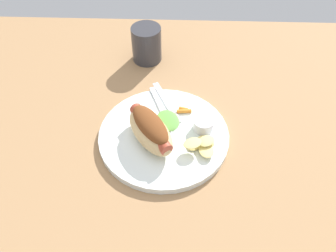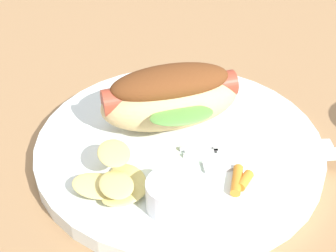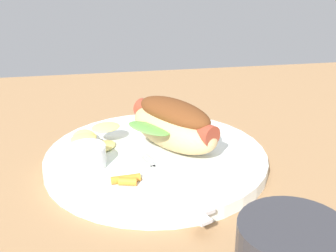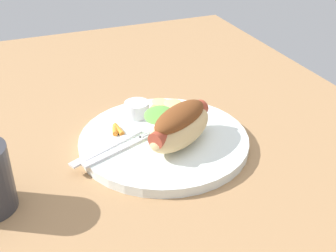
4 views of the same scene
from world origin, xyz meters
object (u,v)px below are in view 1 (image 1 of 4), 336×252
object	(u,v)px
plate	(164,136)
knife	(166,102)
hot_dog	(151,129)
sauce_ramekin	(203,124)
drinking_cup	(147,44)
fork	(161,107)
chips_pile	(201,144)
carrot_garnish	(184,110)

from	to	relation	value
plate	knife	bearing A→B (deg)	88.66
hot_dog	sauce_ramekin	distance (cm)	11.78
hot_dog	drinking_cup	world-z (taller)	drinking_cup
sauce_ramekin	knife	distance (cm)	11.45
plate	fork	distance (cm)	7.89
knife	drinking_cup	world-z (taller)	drinking_cup
fork	drinking_cup	size ratio (longest dim) A/B	1.49
sauce_ramekin	chips_pile	bearing A→B (deg)	-96.71
hot_dog	chips_pile	world-z (taller)	hot_dog
hot_dog	sauce_ramekin	xyz separation A→B (cm)	(11.08, 3.46, -2.02)
drinking_cup	knife	bearing A→B (deg)	-72.20
hot_dog	carrot_garnish	world-z (taller)	hot_dog
drinking_cup	sauce_ramekin	bearing A→B (deg)	-61.57
carrot_garnish	fork	bearing A→B (deg)	168.97
knife	chips_pile	xyz separation A→B (cm)	(7.66, -13.14, 0.93)
hot_dog	drinking_cup	size ratio (longest dim) A/B	1.61
plate	fork	bearing A→B (deg)	97.25
knife	hot_dog	bearing A→B (deg)	-39.23
fork	carrot_garnish	bearing A→B (deg)	57.51
fork	drinking_cup	distance (cm)	21.02
sauce_ramekin	knife	size ratio (longest dim) A/B	0.31
hot_dog	chips_pile	bearing A→B (deg)	46.81
sauce_ramekin	chips_pile	size ratio (longest dim) A/B	0.57
sauce_ramekin	carrot_garnish	bearing A→B (deg)	130.64
plate	knife	xyz separation A→B (cm)	(0.22, 9.60, 0.98)
hot_dog	drinking_cup	xyz separation A→B (cm)	(-3.13, 29.70, -0.20)
plate	knife	world-z (taller)	knife
chips_pile	drinking_cup	bearing A→B (deg)	113.28
plate	sauce_ramekin	distance (cm)	8.96
plate	sauce_ramekin	xyz separation A→B (cm)	(8.51, 1.79, 2.12)
drinking_cup	chips_pile	bearing A→B (deg)	-66.72
knife	drinking_cup	size ratio (longest dim) A/B	1.49
plate	chips_pile	bearing A→B (deg)	-24.16
fork	carrot_garnish	world-z (taller)	carrot_garnish
hot_dog	sauce_ramekin	bearing A→B (deg)	74.27
plate	drinking_cup	world-z (taller)	drinking_cup
fork	knife	size ratio (longest dim) A/B	1.00
plate	sauce_ramekin	size ratio (longest dim) A/B	6.36
fork	chips_pile	xyz separation A→B (cm)	(8.87, -11.30, 0.91)
sauce_ramekin	chips_pile	world-z (taller)	same
chips_pile	fork	bearing A→B (deg)	128.15
carrot_garnish	drinking_cup	bearing A→B (deg)	115.07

